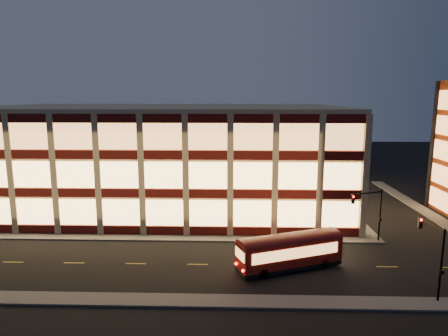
{
  "coord_description": "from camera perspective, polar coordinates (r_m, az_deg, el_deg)",
  "views": [
    {
      "loc": [
        7.6,
        -41.9,
        15.93
      ],
      "look_at": [
        6.11,
        8.0,
        6.9
      ],
      "focal_mm": 32.0,
      "sensor_mm": 36.0,
      "label": 1
    }
  ],
  "objects": [
    {
      "name": "sidewalk_tower_west",
      "position": [
        66.46,
        25.14,
        -4.54
      ],
      "size": [
        2.0,
        30.0,
        0.15
      ],
      "primitive_type": "cube",
      "color": "#514F4C",
      "rests_on": "ground"
    },
    {
      "name": "traffic_signal_far",
      "position": [
        46.14,
        20.19,
        -5.23
      ],
      "size": [
        3.79,
        1.87,
        6.0
      ],
      "color": "black",
      "rests_on": "ground"
    },
    {
      "name": "sidewalk_office_east",
      "position": [
        62.91,
        15.88,
        -4.74
      ],
      "size": [
        2.0,
        30.0,
        0.15
      ],
      "primitive_type": "cube",
      "color": "#514F4C",
      "rests_on": "ground"
    },
    {
      "name": "sidewalk_near",
      "position": [
        33.83,
        -12.08,
        -17.94
      ],
      "size": [
        100.0,
        2.0,
        0.15
      ],
      "primitive_type": "cube",
      "color": "#514F4C",
      "rests_on": "ground"
    },
    {
      "name": "office_building",
      "position": [
        60.37,
        -8.34,
        1.88
      ],
      "size": [
        50.45,
        30.45,
        14.5
      ],
      "color": "tan",
      "rests_on": "ground"
    },
    {
      "name": "sidewalk_office_south",
      "position": [
        46.95,
        -11.61,
        -9.7
      ],
      "size": [
        54.0,
        2.0,
        0.15
      ],
      "primitive_type": "cube",
      "color": "#514F4C",
      "rests_on": "ground"
    },
    {
      "name": "trolley_bus",
      "position": [
        38.33,
        9.33,
        -11.41
      ],
      "size": [
        10.16,
        6.03,
        3.37
      ],
      "rotation": [
        0.0,
        0.0,
        0.38
      ],
      "color": "maroon",
      "rests_on": "ground"
    },
    {
      "name": "ground",
      "position": [
        45.47,
        -8.16,
        -10.36
      ],
      "size": [
        200.0,
        200.0,
        0.0
      ],
      "primitive_type": "plane",
      "color": "black",
      "rests_on": "ground"
    },
    {
      "name": "traffic_signal_near",
      "position": [
        36.67,
        27.72,
        -9.74
      ],
      "size": [
        0.32,
        4.45,
        6.0
      ],
      "color": "black",
      "rests_on": "ground"
    }
  ]
}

